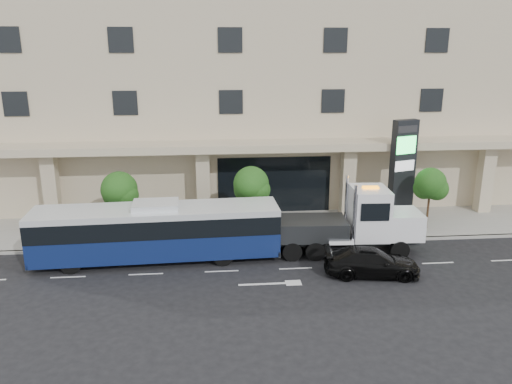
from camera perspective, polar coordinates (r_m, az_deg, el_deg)
ground at (r=28.74m, az=4.05°, el=-7.46°), size 120.00×120.00×0.00m
sidewalk at (r=33.31m, az=2.70°, el=-3.94°), size 120.00×6.00×0.15m
curb at (r=30.53m, az=3.46°, el=-5.85°), size 120.00×0.30×0.15m
convention_center at (r=41.68m, az=0.90°, el=14.02°), size 60.00×17.60×20.00m
tree_left at (r=31.25m, az=-15.30°, el=-0.00°), size 2.27×2.20×4.22m
tree_mid at (r=30.80m, az=-0.51°, el=0.63°), size 2.28×2.20×4.38m
tree_right at (r=33.75m, az=19.34°, el=0.69°), size 2.10×2.00×4.04m
city_bus at (r=28.24m, az=-11.25°, el=-4.39°), size 13.56×3.35×3.41m
tow_truck at (r=29.23m, az=11.09°, el=-3.54°), size 9.63×2.80×4.37m
black_sedan at (r=26.99m, az=13.11°, el=-7.82°), size 5.16×2.63×1.43m
signage_pylon at (r=34.55m, az=16.38°, el=2.34°), size 1.82×1.11×6.90m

